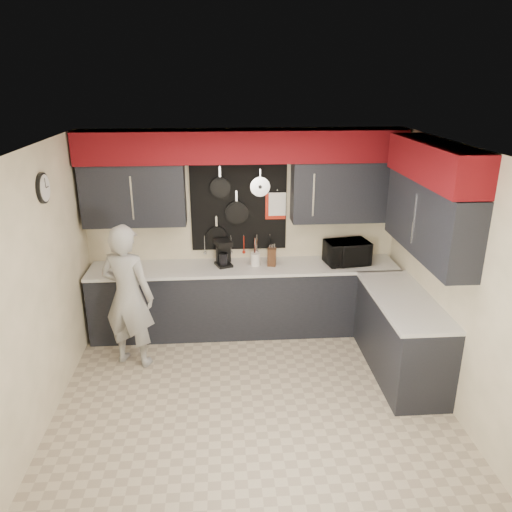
{
  "coord_description": "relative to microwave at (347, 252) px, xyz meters",
  "views": [
    {
      "loc": [
        -0.28,
        -4.46,
        3.21
      ],
      "look_at": [
        0.08,
        0.5,
        1.39
      ],
      "focal_mm": 35.0,
      "sensor_mm": 36.0,
      "label": 1
    }
  ],
  "objects": [
    {
      "name": "microwave",
      "position": [
        0.0,
        0.0,
        0.0
      ],
      "size": [
        0.59,
        0.45,
        0.3
      ],
      "primitive_type": "imported",
      "rotation": [
        0.0,
        0.0,
        0.16
      ],
      "color": "black",
      "rests_on": "base_cabinets"
    },
    {
      "name": "person",
      "position": [
        -2.66,
        -0.67,
        -0.22
      ],
      "size": [
        0.72,
        0.6,
        1.7
      ],
      "primitive_type": "imported",
      "rotation": [
        0.0,
        0.0,
        2.79
      ],
      "color": "#A7A7A4",
      "rests_on": "ground"
    },
    {
      "name": "back_wall_assembly",
      "position": [
        -1.3,
        0.16,
        0.94
      ],
      "size": [
        4.0,
        0.36,
        2.6
      ],
      "color": "#F8E7C0",
      "rests_on": "ground"
    },
    {
      "name": "base_cabinets",
      "position": [
        -0.82,
        -0.31,
        -0.61
      ],
      "size": [
        3.95,
        2.2,
        0.92
      ],
      "color": "black",
      "rests_on": "ground"
    },
    {
      "name": "knife_block",
      "position": [
        -0.96,
        -0.01,
        -0.03
      ],
      "size": [
        0.12,
        0.12,
        0.23
      ],
      "primitive_type": "cube",
      "rotation": [
        0.0,
        0.0,
        -0.2
      ],
      "color": "#3C2713",
      "rests_on": "base_cabinets"
    },
    {
      "name": "utensil_crock",
      "position": [
        -1.17,
        0.02,
        -0.07
      ],
      "size": [
        0.12,
        0.12,
        0.16
      ],
      "primitive_type": "cylinder",
      "color": "silver",
      "rests_on": "base_cabinets"
    },
    {
      "name": "coffee_maker",
      "position": [
        -1.57,
        0.06,
        0.02
      ],
      "size": [
        0.25,
        0.28,
        0.34
      ],
      "rotation": [
        0.0,
        0.0,
        0.33
      ],
      "color": "black",
      "rests_on": "base_cabinets"
    },
    {
      "name": "ground",
      "position": [
        -1.31,
        -1.44,
        -1.07
      ],
      "size": [
        4.0,
        4.0,
        0.0
      ],
      "primitive_type": "plane",
      "color": "#BAAC90",
      "rests_on": "ground"
    },
    {
      "name": "right_wall_assembly",
      "position": [
        0.54,
        -1.17,
        0.87
      ],
      "size": [
        0.36,
        3.5,
        2.6
      ],
      "color": "#F8E7C0",
      "rests_on": "ground"
    },
    {
      "name": "left_wall_assembly",
      "position": [
        -3.31,
        -1.42,
        0.27
      ],
      "size": [
        0.05,
        3.5,
        2.6
      ],
      "color": "#F8E7C0",
      "rests_on": "ground"
    }
  ]
}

